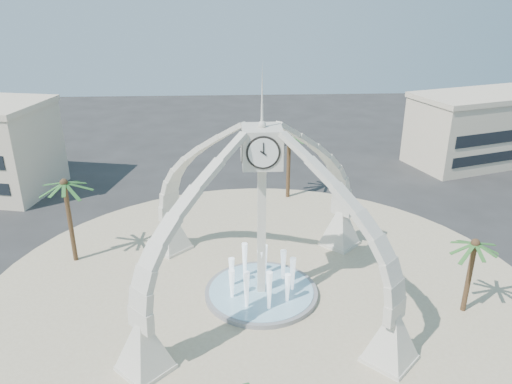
{
  "coord_description": "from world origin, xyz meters",
  "views": [
    {
      "loc": [
        -1.93,
        -29.88,
        20.41
      ],
      "look_at": [
        -0.27,
        2.0,
        7.13
      ],
      "focal_mm": 35.0,
      "sensor_mm": 36.0,
      "label": 1
    }
  ],
  "objects_px": {
    "fountain": "(261,292)",
    "palm_west": "(64,184)",
    "palm_east": "(475,244)",
    "clock_tower": "(262,212)",
    "palm_north": "(289,136)"
  },
  "relations": [
    {
      "from": "fountain",
      "to": "palm_west",
      "type": "relative_size",
      "value": 1.08
    },
    {
      "from": "palm_east",
      "to": "palm_west",
      "type": "height_order",
      "value": "palm_west"
    },
    {
      "from": "fountain",
      "to": "palm_east",
      "type": "xyz_separation_m",
      "value": [
        13.53,
        -2.54,
        4.81
      ]
    },
    {
      "from": "clock_tower",
      "to": "palm_west",
      "type": "distance_m",
      "value": 15.58
    },
    {
      "from": "fountain",
      "to": "palm_east",
      "type": "relative_size",
      "value": 1.37
    },
    {
      "from": "palm_east",
      "to": "palm_west",
      "type": "bearing_deg",
      "value": 163.8
    },
    {
      "from": "palm_west",
      "to": "palm_north",
      "type": "bearing_deg",
      "value": 33.08
    },
    {
      "from": "palm_east",
      "to": "clock_tower",
      "type": "bearing_deg",
      "value": 169.37
    },
    {
      "from": "palm_east",
      "to": "palm_west",
      "type": "relative_size",
      "value": 0.79
    },
    {
      "from": "palm_west",
      "to": "palm_north",
      "type": "height_order",
      "value": "palm_north"
    },
    {
      "from": "palm_east",
      "to": "palm_north",
      "type": "height_order",
      "value": "palm_north"
    },
    {
      "from": "fountain",
      "to": "palm_west",
      "type": "height_order",
      "value": "palm_west"
    },
    {
      "from": "palm_west",
      "to": "palm_east",
      "type": "bearing_deg",
      "value": -16.2
    },
    {
      "from": "palm_west",
      "to": "palm_north",
      "type": "xyz_separation_m",
      "value": [
        18.38,
        11.97,
        0.04
      ]
    },
    {
      "from": "palm_west",
      "to": "fountain",
      "type": "bearing_deg",
      "value": -21.11
    }
  ]
}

